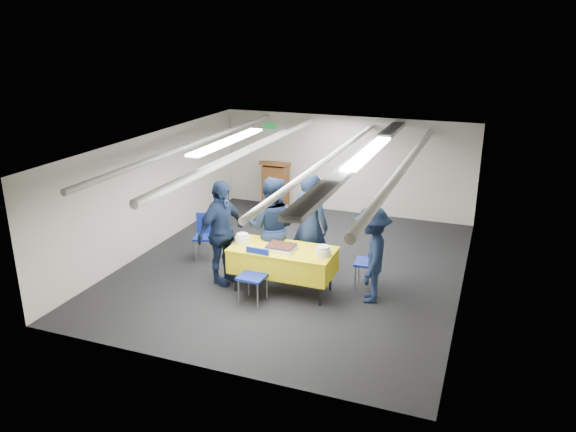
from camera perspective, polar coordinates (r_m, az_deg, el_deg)
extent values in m
plane|color=black|center=(10.53, 0.66, -5.12)|extent=(7.00, 7.00, 0.00)
cube|color=beige|center=(13.33, 5.86, 5.19)|extent=(6.00, 0.02, 2.30)
cube|color=beige|center=(11.45, -13.54, 2.46)|extent=(0.02, 7.00, 2.30)
cube|color=beige|center=(9.57, 17.74, -1.16)|extent=(0.02, 7.00, 2.30)
cube|color=silver|center=(9.83, 0.71, 7.18)|extent=(6.00, 7.00, 0.02)
cylinder|color=silver|center=(10.68, -9.51, 7.27)|extent=(0.10, 6.90, 0.10)
cylinder|color=silver|center=(10.19, -4.09, 6.70)|extent=(0.14, 6.90, 0.14)
cylinder|color=silver|center=(9.68, 4.06, 5.81)|extent=(0.10, 6.90, 0.10)
cylinder|color=silver|center=(9.41, 11.67, 4.83)|extent=(0.14, 6.90, 0.14)
cube|color=gray|center=(9.51, 7.55, 6.07)|extent=(0.28, 6.90, 0.08)
cube|color=white|center=(10.34, -6.14, 7.55)|extent=(0.25, 2.60, 0.04)
cube|color=white|center=(9.47, 8.16, 6.42)|extent=(0.25, 2.60, 0.04)
cube|color=#0C591E|center=(13.74, -1.81, 9.10)|extent=(0.30, 0.04, 0.12)
cylinder|color=black|center=(9.57, -5.39, -6.59)|extent=(0.04, 0.04, 0.36)
cylinder|color=black|center=(9.07, 3.25, -8.05)|extent=(0.04, 0.04, 0.36)
cylinder|color=black|center=(10.05, -3.92, -5.25)|extent=(0.04, 0.04, 0.36)
cylinder|color=black|center=(9.57, 4.33, -6.55)|extent=(0.04, 0.04, 0.36)
cube|color=yellow|center=(9.39, -0.54, -4.58)|extent=(1.72, 0.81, 0.39)
cube|color=yellow|center=(9.31, -0.54, -3.40)|extent=(1.74, 0.83, 0.03)
cube|color=white|center=(9.25, -0.70, -3.26)|extent=(0.46, 0.37, 0.06)
cube|color=black|center=(9.23, -0.70, -3.03)|extent=(0.45, 0.35, 0.02)
sphere|color=#150F8F|center=(9.16, -2.27, -3.22)|extent=(0.04, 0.04, 0.04)
sphere|color=#150F8F|center=(9.44, -1.48, -2.51)|extent=(0.04, 0.04, 0.04)
sphere|color=#150F8F|center=(9.12, -1.68, -3.31)|extent=(0.04, 0.04, 0.04)
sphere|color=#150F8F|center=(9.41, -0.90, -2.59)|extent=(0.04, 0.04, 0.04)
sphere|color=#150F8F|center=(9.09, -1.08, -3.40)|extent=(0.04, 0.04, 0.04)
sphere|color=#150F8F|center=(9.37, -0.32, -2.67)|extent=(0.04, 0.04, 0.04)
sphere|color=#150F8F|center=(9.05, -0.48, -3.48)|extent=(0.04, 0.04, 0.04)
sphere|color=#150F8F|center=(9.34, 0.26, -2.76)|extent=(0.04, 0.04, 0.04)
sphere|color=#150F8F|center=(9.02, 0.12, -3.57)|extent=(0.04, 0.04, 0.04)
sphere|color=#150F8F|center=(9.31, 0.85, -2.84)|extent=(0.04, 0.04, 0.04)
sphere|color=#150F8F|center=(9.24, -2.17, -3.03)|extent=(0.04, 0.04, 0.04)
sphere|color=#150F8F|center=(9.08, 0.42, -3.40)|extent=(0.04, 0.04, 0.04)
sphere|color=#150F8F|center=(9.31, -1.97, -2.85)|extent=(0.04, 0.04, 0.04)
sphere|color=#150F8F|center=(9.16, 0.60, -3.21)|extent=(0.04, 0.04, 0.04)
sphere|color=#150F8F|center=(9.38, -1.78, -2.67)|extent=(0.04, 0.04, 0.04)
sphere|color=#150F8F|center=(9.23, 0.78, -3.03)|extent=(0.04, 0.04, 0.04)
cylinder|color=white|center=(9.50, -4.65, -2.47)|extent=(0.24, 0.24, 0.13)
cylinder|color=white|center=(9.46, -4.66, -1.96)|extent=(0.20, 0.20, 0.05)
cylinder|color=white|center=(9.02, 3.60, -3.70)|extent=(0.24, 0.24, 0.11)
cylinder|color=white|center=(8.99, 3.61, -3.22)|extent=(0.20, 0.20, 0.05)
cube|color=brown|center=(13.57, -1.26, 2.90)|extent=(0.55, 0.45, 1.10)
cube|color=brown|center=(13.39, -1.32, 5.34)|extent=(0.62, 0.53, 0.21)
cylinder|color=gold|center=(13.32, -1.64, 3.26)|extent=(0.28, 0.02, 0.28)
cylinder|color=gray|center=(9.11, -5.04, -7.71)|extent=(0.02, 0.02, 0.43)
cylinder|color=gray|center=(8.97, -3.11, -8.12)|extent=(0.02, 0.02, 0.43)
cylinder|color=gray|center=(9.38, -4.04, -6.87)|extent=(0.02, 0.02, 0.43)
cylinder|color=gray|center=(9.24, -2.15, -7.25)|extent=(0.02, 0.02, 0.43)
cube|color=navy|center=(9.07, -3.61, -6.15)|extent=(0.44, 0.44, 0.04)
cube|color=navy|center=(9.14, -3.10, -4.44)|extent=(0.40, 0.06, 0.40)
cylinder|color=gray|center=(9.93, 7.22, -5.46)|extent=(0.02, 0.02, 0.43)
cylinder|color=gray|center=(9.62, 6.85, -6.27)|extent=(0.02, 0.02, 0.43)
cylinder|color=gray|center=(9.88, 9.16, -5.68)|extent=(0.02, 0.02, 0.43)
cylinder|color=gray|center=(9.58, 8.86, -6.49)|extent=(0.02, 0.02, 0.43)
cube|color=navy|center=(9.66, 8.09, -4.70)|extent=(0.45, 0.45, 0.04)
cube|color=navy|center=(9.55, 9.27, -3.61)|extent=(0.06, 0.40, 0.40)
cylinder|color=gray|center=(10.77, -9.40, -3.58)|extent=(0.02, 0.02, 0.43)
cylinder|color=gray|center=(10.70, -7.62, -3.64)|extent=(0.02, 0.02, 0.43)
cylinder|color=gray|center=(11.08, -9.01, -2.91)|extent=(0.02, 0.02, 0.43)
cylinder|color=gray|center=(11.01, -7.29, -2.97)|extent=(0.02, 0.02, 0.43)
cube|color=navy|center=(10.80, -8.39, -2.12)|extent=(0.52, 0.52, 0.04)
cube|color=navy|center=(10.90, -8.24, -0.68)|extent=(0.39, 0.16, 0.40)
imported|color=black|center=(9.79, 2.23, -0.96)|extent=(0.77, 0.58, 1.92)
imported|color=black|center=(9.81, -1.66, -1.20)|extent=(0.98, 0.82, 1.83)
imported|color=black|center=(9.64, -6.80, -1.69)|extent=(0.71, 1.15, 1.84)
imported|color=black|center=(9.08, 8.48, -3.92)|extent=(0.75, 1.11, 1.59)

